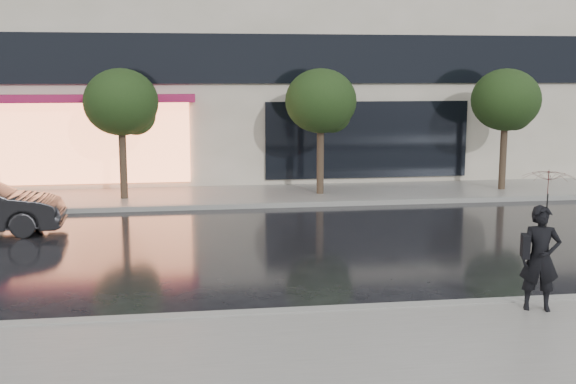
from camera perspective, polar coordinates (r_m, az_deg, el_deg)
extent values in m
plane|color=black|center=(12.56, -2.45, -8.51)|extent=(120.00, 120.00, 0.00)
cube|color=slate|center=(9.51, -0.40, -14.16)|extent=(60.00, 4.50, 0.12)
cube|color=slate|center=(22.49, -5.10, -0.34)|extent=(60.00, 3.50, 0.12)
cube|color=gray|center=(11.59, -1.94, -9.69)|extent=(60.00, 0.25, 0.14)
cube|color=gray|center=(20.77, -4.83, -1.12)|extent=(60.00, 0.25, 0.14)
cube|color=black|center=(23.86, -5.49, 10.44)|extent=(28.00, 0.12, 1.60)
cube|color=#FF8C59|center=(24.08, -14.95, 3.73)|extent=(6.00, 0.10, 2.60)
cube|color=#971747|center=(23.66, -15.19, 7.14)|extent=(6.40, 0.70, 0.25)
cube|color=black|center=(24.72, 6.30, 4.13)|extent=(7.00, 0.10, 2.60)
cylinder|color=#33261C|center=(22.14, -12.89, 2.03)|extent=(0.22, 0.22, 2.20)
ellipsoid|color=black|center=(21.98, -13.07, 6.94)|extent=(2.20, 2.20, 1.98)
sphere|color=black|center=(22.17, -11.95, 5.97)|extent=(1.20, 1.20, 1.20)
cylinder|color=#33261C|center=(22.45, 2.56, 2.36)|extent=(0.22, 0.22, 2.20)
ellipsoid|color=black|center=(22.30, 2.60, 7.21)|extent=(2.20, 2.20, 1.98)
sphere|color=black|center=(22.59, 3.50, 6.21)|extent=(1.20, 1.20, 1.20)
cylinder|color=#33261C|center=(24.30, 16.62, 2.51)|extent=(0.22, 0.22, 2.20)
ellipsoid|color=black|center=(24.16, 16.83, 6.99)|extent=(2.20, 2.20, 1.98)
sphere|color=black|center=(24.52, 17.44, 6.06)|extent=(1.20, 1.20, 1.20)
imported|color=black|center=(12.13, 19.31, -4.96)|extent=(0.71, 0.57, 1.68)
imported|color=#380A0A|center=(11.93, 19.85, -0.07)|extent=(1.04, 1.05, 0.75)
cylinder|color=black|center=(12.00, 19.73, -2.11)|extent=(0.02, 0.02, 0.84)
cube|color=black|center=(11.98, 18.24, -4.08)|extent=(0.20, 0.33, 0.36)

